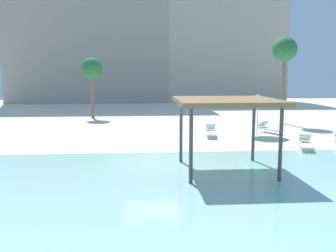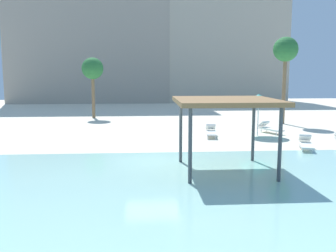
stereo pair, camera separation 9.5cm
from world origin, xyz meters
name	(u,v)px [view 1 (the left image)]	position (x,y,z in m)	size (l,w,h in m)	color
ground_plane	(152,160)	(0.00, 0.00, 0.00)	(80.00, 80.00, 0.00)	beige
lagoon_water	(158,197)	(0.00, -5.25, 0.02)	(44.00, 13.50, 0.04)	#99D1C6
shade_pavilion	(227,104)	(2.89, -2.19, 2.77)	(3.98, 3.98, 2.96)	#42474C
beach_umbrella_teal_0	(258,99)	(6.92, 6.34, 2.34)	(2.25, 2.25, 2.65)	silver
lounge_chair_0	(306,143)	(8.07, 1.80, 0.33)	(1.15, 1.99, 0.74)	white
lounge_chair_1	(269,128)	(8.06, 7.36, 0.33)	(1.32, 1.98, 0.74)	white
lounge_chair_2	(211,131)	(3.87, 6.13, 0.33)	(0.85, 1.96, 0.74)	white
palm_tree_0	(285,52)	(10.63, 11.75, 5.60)	(1.90, 1.90, 6.73)	brown
palm_tree_1	(92,70)	(-4.74, 16.65, 4.27)	(1.90, 1.90, 5.32)	brown
hotel_block_0	(90,24)	(-7.38, 37.36, 10.72)	(21.13, 10.50, 21.45)	#9E9384
hotel_block_1	(209,47)	(9.29, 36.38, 7.57)	(19.78, 8.35, 15.14)	#B2A893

